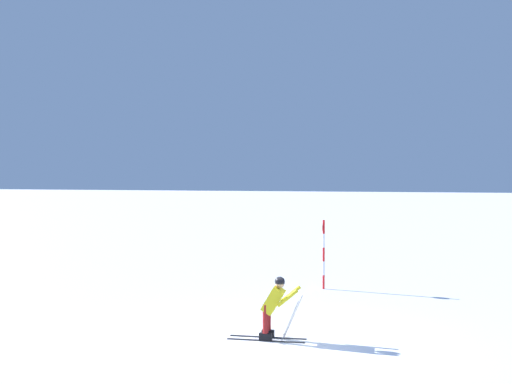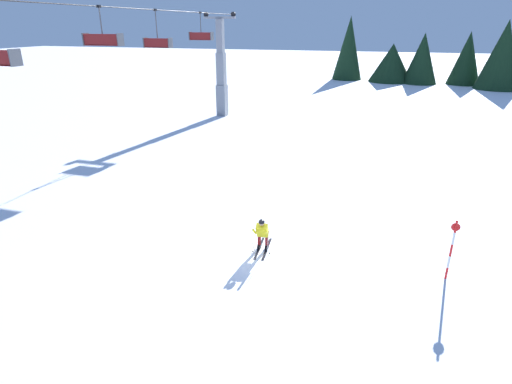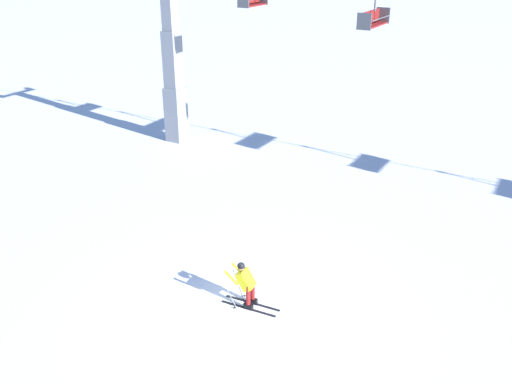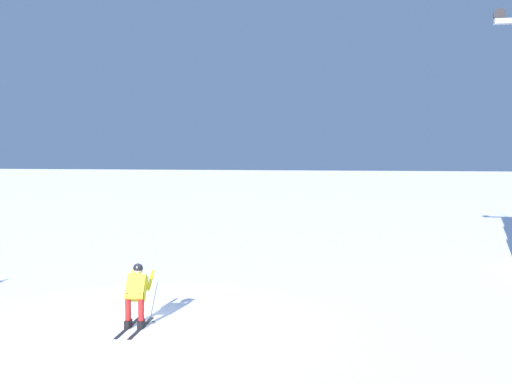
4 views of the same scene
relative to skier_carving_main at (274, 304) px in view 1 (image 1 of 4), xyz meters
name	(u,v)px [view 1 (image 1 of 4)]	position (x,y,z in m)	size (l,w,h in m)	color
ground_plane	(279,341)	(-0.13, 0.05, -0.79)	(260.00, 260.00, 0.00)	white
skier_carving_main	(274,304)	(0.00, 0.00, 0.00)	(1.76, 0.73, 1.52)	black
trail_marker_pole	(324,252)	(0.06, -6.53, 0.40)	(0.07, 0.28, 2.21)	red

